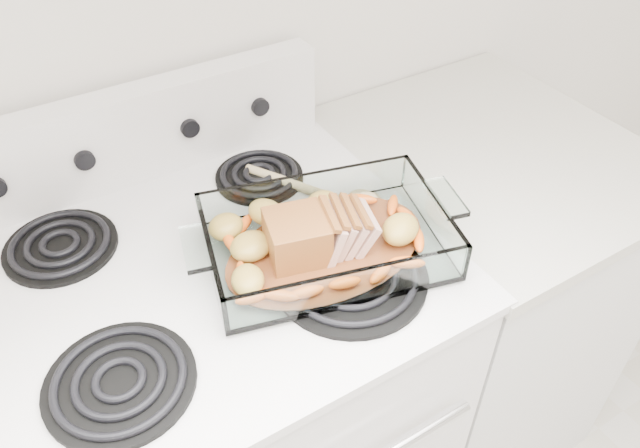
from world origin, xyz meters
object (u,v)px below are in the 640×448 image
counter_right (463,297)px  pork_roast (313,238)px  baking_dish (326,244)px  electric_range (228,413)px

counter_right → pork_roast: bearing=-169.7°
baking_dish → pork_roast: (-0.03, 0.00, 0.03)m
electric_range → pork_roast: (0.16, -0.09, 0.51)m
counter_right → pork_roast: 0.73m
electric_range → pork_roast: 0.54m
pork_roast → electric_range: bearing=149.7°
counter_right → pork_roast: (-0.50, -0.09, 0.52)m
pork_roast → baking_dish: bearing=-0.3°
electric_range → pork_roast: bearing=-30.0°
counter_right → baking_dish: bearing=-169.1°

